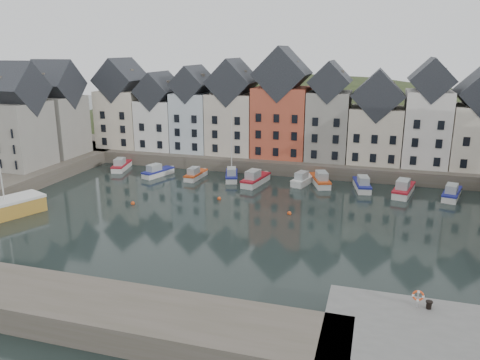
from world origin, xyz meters
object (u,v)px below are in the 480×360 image
at_px(boat_a, 121,166).
at_px(life_ring_post, 418,296).
at_px(mooring_bollard, 429,305).
at_px(boat_d, 232,175).

distance_m(boat_a, life_ring_post, 56.16).
xyz_separation_m(boat_a, life_ring_post, (43.78, -35.10, 2.19)).
bearing_deg(boat_a, mooring_bollard, -50.56).
relative_size(boat_a, life_ring_post, 4.69).
bearing_deg(life_ring_post, boat_d, 125.36).
bearing_deg(boat_d, boat_a, 160.98).
relative_size(boat_a, boat_d, 0.56).
height_order(boat_a, boat_d, boat_d).
xyz_separation_m(boat_d, life_ring_post, (24.43, -34.44, 2.15)).
height_order(boat_a, mooring_bollard, mooring_bollard).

